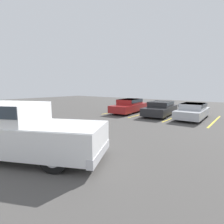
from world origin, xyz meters
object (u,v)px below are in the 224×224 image
Objects in this scene: pickup_truck at (18,131)px; parked_sedan_a at (129,105)px; parked_sedan_b at (161,108)px; traffic_cone at (36,123)px; parked_sedan_c at (193,111)px.

pickup_truck reaches higher than parked_sedan_a.
parked_sedan_b is at bearing 61.86° from pickup_truck.
traffic_cone is at bearing -12.55° from parked_sedan_a.
parked_sedan_a is at bearing 83.32° from traffic_cone.
pickup_truck is 1.26× the size of parked_sedan_a.
traffic_cone is at bearing 117.98° from pickup_truck.
parked_sedan_b reaches higher than traffic_cone.
pickup_truck is 11.61m from parked_sedan_a.
parked_sedan_a is 1.11× the size of parked_sedan_c.
parked_sedan_b is at bearing 65.75° from traffic_cone.
parked_sedan_a is 1.03× the size of parked_sedan_b.
parked_sedan_a reaches higher than parked_sedan_c.
traffic_cone is (-3.72, 2.63, -0.68)m from pickup_truck.
parked_sedan_a is (-2.71, 11.29, -0.25)m from pickup_truck.
parked_sedan_a is 9.07× the size of traffic_cone.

